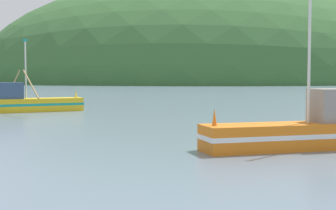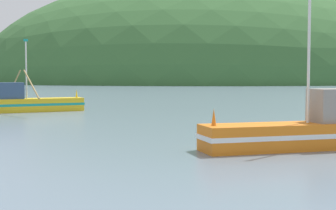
% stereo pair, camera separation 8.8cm
% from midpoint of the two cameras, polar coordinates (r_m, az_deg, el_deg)
% --- Properties ---
extents(hill_mid_left, '(186.05, 148.84, 82.78)m').
position_cam_midpoint_polar(hill_mid_left, '(209.50, 4.87, 2.61)').
color(hill_mid_left, '#386633').
rests_on(hill_mid_left, ground).
extents(fishing_boat_yellow, '(10.17, 12.85, 6.11)m').
position_cam_midpoint_polar(fishing_boat_yellow, '(44.11, -16.24, 0.27)').
color(fishing_boat_yellow, gold).
rests_on(fishing_boat_yellow, ground).
extents(fishing_boat_orange, '(10.42, 3.77, 6.76)m').
position_cam_midpoint_polar(fishing_boat_orange, '(22.71, 16.79, -2.71)').
color(fishing_boat_orange, orange).
rests_on(fishing_boat_orange, ground).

